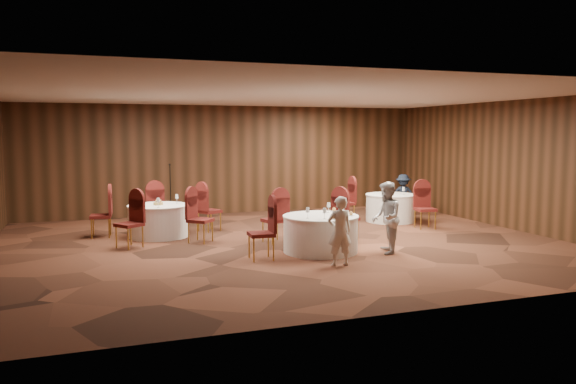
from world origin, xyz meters
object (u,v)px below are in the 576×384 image
object	(u,v)px
man_c	(403,195)
table_main	(321,233)
table_left	(159,221)
mic_stand	(171,204)
woman_b	(386,218)
table_right	(391,208)
woman_a	(340,231)

from	to	relation	value
man_c	table_main	bearing A→B (deg)	-99.68
table_main	table_left	world-z (taller)	same
table_main	table_left	distance (m)	4.02
man_c	mic_stand	bearing A→B (deg)	-153.31
woman_b	man_c	world-z (taller)	woman_b
table_right	man_c	xyz separation A→B (m)	(0.90, 0.86, 0.23)
mic_stand	woman_b	distance (m)	6.70
table_main	man_c	size ratio (longest dim) A/B	1.27
mic_stand	table_right	bearing A→B (deg)	-20.97
table_left	man_c	world-z (taller)	man_c
table_right	woman_b	xyz separation A→B (m)	(-2.16, -3.58, 0.34)
table_left	mic_stand	xyz separation A→B (m)	(0.60, 2.36, 0.08)
woman_a	woman_b	world-z (taller)	woman_b
table_right	woman_a	xyz separation A→B (m)	(-3.47, -4.22, 0.26)
table_left	man_c	bearing A→B (deg)	8.51
mic_stand	man_c	world-z (taller)	mic_stand
woman_a	mic_stand	bearing A→B (deg)	-67.41
man_c	woman_b	bearing A→B (deg)	-86.69
mic_stand	woman_a	distance (m)	6.72
table_right	woman_a	distance (m)	5.47
table_main	table_right	world-z (taller)	same
table_left	woman_a	size ratio (longest dim) A/B	1.11
table_right	woman_b	size ratio (longest dim) A/B	0.94
table_main	mic_stand	world-z (taller)	mic_stand
table_left	woman_b	size ratio (longest dim) A/B	0.98
man_c	table_right	bearing A→B (deg)	-98.53
table_main	man_c	distance (m)	5.74
woman_a	woman_b	bearing A→B (deg)	-150.05
mic_stand	man_c	size ratio (longest dim) A/B	1.30
table_main	woman_a	size ratio (longest dim) A/B	1.21
table_main	mic_stand	size ratio (longest dim) A/B	0.98
man_c	woman_a	bearing A→B (deg)	-92.82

